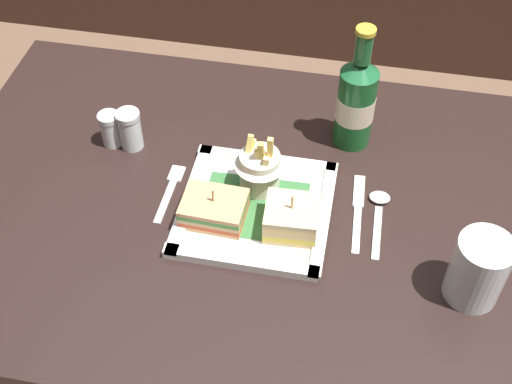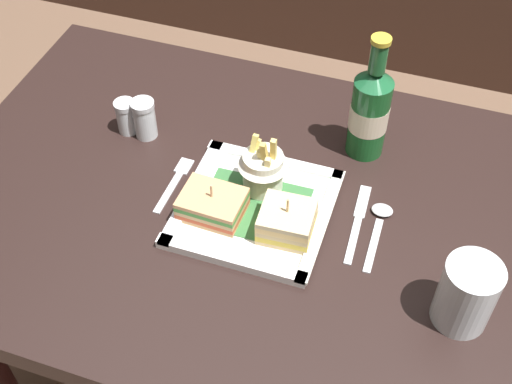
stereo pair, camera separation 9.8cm
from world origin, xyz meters
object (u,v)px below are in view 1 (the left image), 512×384
Objects in this scene: square_plate at (256,209)px; fries_cup at (257,165)px; beer_bottle at (356,101)px; salt_shaker at (111,131)px; knife at (358,209)px; sandwich_half_left at (214,209)px; fork at (170,189)px; dining_table at (256,263)px; sandwich_half_right at (291,218)px; pepper_shaker at (130,132)px; water_glass at (477,272)px; spoon at (379,207)px.

fries_cup is (-0.01, 0.05, 0.05)m from square_plate.
beer_bottle is 3.60× the size of salt_shaker.
fries_cup reaches higher than knife.
sandwich_half_left is 0.78× the size of fork.
square_plate is 0.17m from knife.
square_plate is at bearing -7.28° from fork.
dining_table is at bearing -126.56° from beer_bottle.
fork is (-0.15, 0.01, 0.16)m from dining_table.
sandwich_half_right reaches higher than pepper_shaker.
dining_table is at bearing -83.25° from fries_cup.
water_glass reaches higher than sandwich_half_right.
sandwich_half_right is at bearing -48.87° from fries_cup.
fries_cup reaches higher than spoon.
salt_shaker reaches higher than dining_table.
sandwich_half_left is at bearing 180.00° from sandwich_half_right.
sandwich_half_right reaches higher than sandwich_half_left.
sandwich_half_left is 0.11m from fork.
salt_shaker is 0.04m from pepper_shaker.
water_glass reaches higher than pepper_shaker.
spoon is at bearing 13.63° from knife.
sandwich_half_right is 0.34m from pepper_shaker.
dining_table is 0.35m from salt_shaker.
pepper_shaker is at bearing -166.92° from beer_bottle.
salt_shaker is at bearing 157.37° from sandwich_half_right.
square_plate is at bearing 164.38° from water_glass.
water_glass is at bearing -55.35° from beer_bottle.
dining_table is 0.26m from spoon.
sandwich_half_left is 0.27m from spoon.
square_plate is 2.14× the size of fries_cup.
fries_cup reaches higher than fork.
square_plate is 1.84× the size of fork.
beer_bottle reaches higher than dining_table.
salt_shaker is (-0.62, 0.21, -0.02)m from water_glass.
dining_table is 0.42m from water_glass.
sandwich_half_right is 0.28m from water_glass.
knife is (0.10, 0.07, -0.03)m from sandwich_half_right.
salt_shaker is at bearing 158.47° from square_plate.
sandwich_half_right reaches higher than fork.
beer_bottle is at bearing 124.65° from water_glass.
pepper_shaker is at bearing 155.02° from sandwich_half_right.
sandwich_half_left is 0.91× the size of fries_cup.
water_glass is (0.34, -0.11, 0.21)m from dining_table.
sandwich_half_right is at bearing -27.38° from square_plate.
water_glass reaches higher than square_plate.
salt_shaker is (-0.48, 0.07, 0.02)m from spoon.
sandwich_half_right is (0.06, -0.03, 0.03)m from square_plate.
water_glass is at bearing -15.62° from square_plate.
beer_bottle reaches higher than square_plate.
spoon is (0.20, 0.04, -0.00)m from square_plate.
pepper_shaker is (-0.38, -0.09, -0.06)m from beer_bottle.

